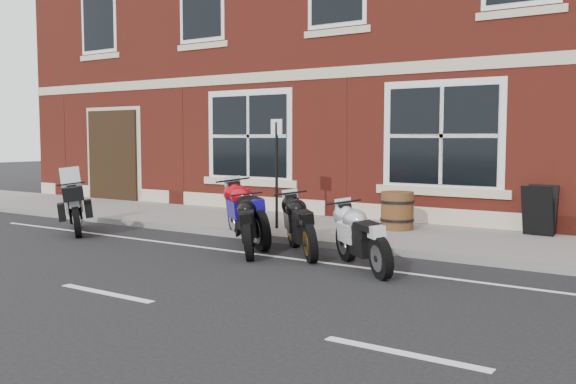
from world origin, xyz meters
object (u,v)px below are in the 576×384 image
moto_sport_black (302,223)px  moto_sport_silver (363,235)px  moto_touring_silver (77,206)px  barrel_planter (397,211)px  parking_sign (277,166)px  moto_naked_black (251,223)px  moto_sport_red (249,210)px  a_board_sign (539,210)px

moto_sport_black → moto_sport_silver: moto_sport_black is taller
moto_touring_silver → barrel_planter: moto_touring_silver is taller
parking_sign → moto_touring_silver: bearing=-138.5°
moto_sport_silver → moto_naked_black: bearing=126.3°
moto_touring_silver → moto_sport_red: 3.84m
moto_sport_black → barrel_planter: bearing=36.8°
moto_sport_red → moto_naked_black: bearing=-103.5°
moto_touring_silver → moto_naked_black: moto_touring_silver is taller
moto_sport_black → moto_naked_black: (-0.79, -0.36, -0.02)m
moto_naked_black → a_board_sign: bearing=10.2°
moto_sport_black → a_board_sign: bearing=6.2°
moto_naked_black → barrel_planter: bearing=32.3°
barrel_planter → moto_sport_silver: bearing=-74.0°
a_board_sign → moto_sport_red: bearing=-138.7°
moto_naked_black → parking_sign: 2.26m
moto_sport_black → moto_naked_black: size_ratio=0.93×
moto_sport_red → moto_sport_silver: moto_sport_red is taller
moto_touring_silver → a_board_sign: (8.12, 4.05, 0.05)m
moto_touring_silver → moto_sport_silver: (6.56, -0.03, -0.03)m
moto_naked_black → parking_sign: bearing=77.2°
moto_sport_red → parking_sign: 1.42m
a_board_sign → parking_sign: bearing=-150.9°
moto_naked_black → barrel_planter: moto_naked_black is taller
moto_sport_red → barrel_planter: bearing=-1.8°
parking_sign → barrel_planter: bearing=42.0°
moto_sport_silver → a_board_sign: 4.37m
moto_touring_silver → barrel_planter: (5.61, 3.27, -0.04)m
moto_sport_silver → barrel_planter: bearing=56.8°
moto_sport_red → moto_naked_black: moto_sport_red is taller
moto_sport_silver → moto_sport_black: bearing=110.1°
moto_naked_black → a_board_sign: a_board_sign is taller
moto_touring_silver → a_board_sign: moto_touring_silver is taller
parking_sign → moto_sport_red: bearing=-69.3°
moto_touring_silver → a_board_sign: size_ratio=1.79×
moto_sport_red → moto_naked_black: size_ratio=1.19×
moto_touring_silver → parking_sign: size_ratio=0.77×
moto_sport_red → moto_naked_black: (0.63, -0.74, -0.10)m
moto_sport_red → barrel_planter: 3.04m
moto_sport_red → parking_sign: parking_sign is taller
moto_sport_silver → moto_naked_black: same height
a_board_sign → moto_naked_black: bearing=-128.4°
a_board_sign → moto_sport_black: bearing=-124.3°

